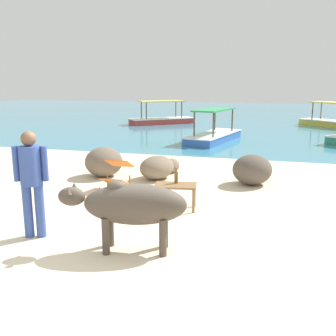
{
  "coord_description": "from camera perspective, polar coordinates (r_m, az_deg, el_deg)",
  "views": [
    {
      "loc": [
        2.34,
        -4.83,
        2.36
      ],
      "look_at": [
        0.16,
        3.0,
        0.55
      ],
      "focal_mm": 41.64,
      "sensor_mm": 36.0,
      "label": 1
    }
  ],
  "objects": [
    {
      "name": "water_surface",
      "position": [
        27.03,
        10.61,
        7.31
      ],
      "size": [
        60.0,
        36.0,
        0.03
      ],
      "primitive_type": "cube",
      "color": "teal",
      "rests_on": "ground"
    },
    {
      "name": "shore_rock_large",
      "position": [
        9.45,
        -1.62,
        0.09
      ],
      "size": [
        0.99,
        1.16,
        0.56
      ],
      "primitive_type": "ellipsoid",
      "rotation": [
        0.0,
        0.0,
        1.31
      ],
      "color": "#756651",
      "rests_on": "sand_beach"
    },
    {
      "name": "cow",
      "position": [
        5.37,
        -5.36,
        -5.39
      ],
      "size": [
        1.82,
        0.81,
        1.01
      ],
      "rotation": [
        0.0,
        0.0,
        3.34
      ],
      "color": "#4C4238",
      "rests_on": "sand_beach"
    },
    {
      "name": "bottle",
      "position": [
        7.22,
        1.2,
        -1.32
      ],
      "size": [
        0.07,
        0.07,
        0.3
      ],
      "color": "brown",
      "rests_on": "low_bench_table"
    },
    {
      "name": "shore_rock_flat",
      "position": [
        10.12,
        0.55,
        0.36
      ],
      "size": [
        0.45,
        0.57,
        0.37
      ],
      "primitive_type": "ellipsoid",
      "rotation": [
        0.0,
        0.0,
        1.42
      ],
      "color": "#756651",
      "rests_on": "sand_beach"
    },
    {
      "name": "shore_rock_small",
      "position": [
        9.12,
        12.23,
        -0.24
      ],
      "size": [
        1.26,
        1.26,
        0.69
      ],
      "primitive_type": "ellipsoid",
      "rotation": [
        0.0,
        0.0,
        0.82
      ],
      "color": "brown",
      "rests_on": "sand_beach"
    },
    {
      "name": "person_standing",
      "position": [
        6.1,
        -19.37,
        -1.16
      ],
      "size": [
        0.49,
        0.32,
        1.62
      ],
      "rotation": [
        0.0,
        0.0,
        5.02
      ],
      "color": "#334C99",
      "rests_on": "sand_beach"
    },
    {
      "name": "boat_yellow",
      "position": [
        22.56,
        23.11,
        6.28
      ],
      "size": [
        3.56,
        3.24,
        1.29
      ],
      "rotation": [
        0.0,
        0.0,
        2.45
      ],
      "color": "gold",
      "rests_on": "water_surface"
    },
    {
      "name": "deck_chair_far",
      "position": [
        8.47,
        -7.41,
        -0.76
      ],
      "size": [
        0.56,
        0.77,
        0.68
      ],
      "rotation": [
        0.0,
        0.0,
        4.71
      ],
      "color": "brown",
      "rests_on": "sand_beach"
    },
    {
      "name": "boat_blue",
      "position": [
        15.75,
        6.73,
        4.9
      ],
      "size": [
        1.9,
        3.83,
        1.29
      ],
      "rotation": [
        0.0,
        0.0,
        1.36
      ],
      "color": "#3866B7",
      "rests_on": "water_surface"
    },
    {
      "name": "low_bench_table",
      "position": [
        7.17,
        1.12,
        -3.05
      ],
      "size": [
        0.82,
        0.56,
        0.47
      ],
      "rotation": [
        0.0,
        0.0,
        0.16
      ],
      "color": "brown",
      "rests_on": "sand_beach"
    },
    {
      "name": "boat_red",
      "position": [
        22.32,
        -0.94,
        7.21
      ],
      "size": [
        3.55,
        3.25,
        1.29
      ],
      "rotation": [
        0.0,
        0.0,
        0.7
      ],
      "color": "#C63833",
      "rests_on": "water_surface"
    },
    {
      "name": "shore_rock_medium",
      "position": [
        9.81,
        -9.36,
        0.91
      ],
      "size": [
        1.04,
        1.1,
        0.74
      ],
      "primitive_type": "ellipsoid",
      "rotation": [
        0.0,
        0.0,
        1.43
      ],
      "color": "#6B5B4C",
      "rests_on": "sand_beach"
    },
    {
      "name": "sand_beach",
      "position": [
        5.85,
        -9.65,
        -11.17
      ],
      "size": [
        18.0,
        14.0,
        0.04
      ],
      "primitive_type": "cube",
      "color": "beige",
      "rests_on": "ground"
    }
  ]
}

